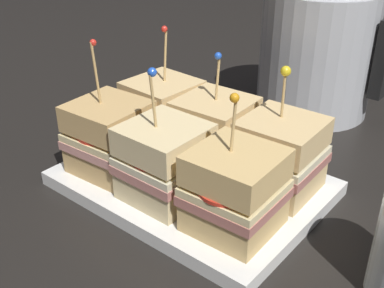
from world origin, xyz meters
TOP-DOWN VIEW (x-y plane):
  - ground_plane at (0.00, 0.00)m, footprint 6.00×6.00m
  - serving_platter at (0.00, 0.00)m, footprint 0.32×0.23m
  - sandwich_front_left at (-0.10, -0.05)m, footprint 0.10×0.10m
  - sandwich_front_center at (0.00, -0.05)m, footprint 0.09×0.09m
  - sandwich_front_right at (0.10, -0.05)m, footprint 0.09×0.09m
  - sandwich_back_left at (-0.09, 0.05)m, footprint 0.10×0.10m
  - sandwich_back_center at (-0.00, 0.05)m, footprint 0.10×0.10m
  - sandwich_back_right at (0.10, 0.05)m, footprint 0.09×0.09m
  - kettle_steel at (0.00, 0.33)m, footprint 0.21×0.19m

SIDE VIEW (x-z plane):
  - ground_plane at x=0.00m, z-range 0.00..0.00m
  - serving_platter at x=0.00m, z-range 0.00..0.02m
  - sandwich_back_left at x=-0.09m, z-range -0.02..0.15m
  - sandwich_front_left at x=-0.10m, z-range -0.02..0.15m
  - sandwich_front_center at x=0.00m, z-range -0.02..0.14m
  - sandwich_back_center at x=0.00m, z-range -0.01..0.14m
  - sandwich_front_right at x=0.10m, z-range -0.01..0.14m
  - sandwich_back_right at x=0.10m, z-range -0.01..0.14m
  - kettle_steel at x=0.00m, z-range -0.01..0.22m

